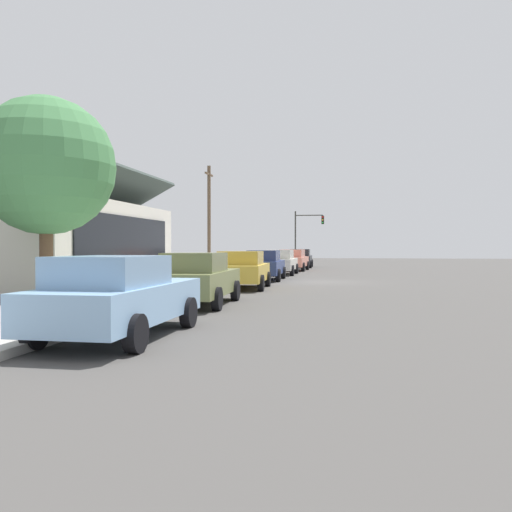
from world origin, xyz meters
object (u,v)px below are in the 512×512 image
Objects in this scene: utility_pole_wooden at (209,216)px; fire_hydrant_red at (229,273)px; car_charcoal at (300,258)px; shade_tree at (46,167)px; car_ivory at (280,262)px; car_olive at (198,278)px; car_mustard at (242,269)px; car_coral at (293,260)px; traffic_light_main at (306,229)px; car_navy at (265,265)px; car_skyblue at (118,296)px.

utility_pole_wooden is 12.09m from fire_hydrant_red.
shade_tree is at bearing 167.50° from car_charcoal.
car_ivory is 12.54m from car_charcoal.
fire_hydrant_red is (10.18, 1.40, -0.32)m from car_olive.
car_mustard and car_coral have the same top height.
car_olive is at bearing 176.80° from car_mustard.
traffic_light_main is at bearing -3.76° from fire_hydrant_red.
car_ivory is at bearing 179.29° from traffic_light_main.
car_charcoal is 11.69m from utility_pole_wooden.
car_navy is at bearing -147.74° from utility_pole_wooden.
car_charcoal is at bearing -2.46° from car_olive.
car_skyblue is at bearing -178.81° from car_coral.
shade_tree reaches higher than car_navy.
car_charcoal is 0.66× the size of utility_pole_wooden.
car_charcoal is (30.88, -0.11, 0.00)m from car_olive.
car_ivory is 0.92× the size of traffic_light_main.
car_charcoal is at bearing -2.51° from car_navy.
shade_tree is 11.03m from fire_hydrant_red.
car_coral is (24.35, -0.19, 0.00)m from car_olive.
car_olive is 0.95× the size of car_charcoal.
car_navy is at bearing -30.60° from fire_hydrant_red.
car_navy is 10.56m from utility_pole_wooden.
shade_tree is at bearing 156.95° from fire_hydrant_red.
car_ivory reaches higher than fire_hydrant_red.
car_charcoal is (24.33, -0.11, 0.00)m from car_mustard.
car_charcoal is at bearing 178.20° from traffic_light_main.
car_charcoal is 0.73× the size of shade_tree.
car_charcoal is at bearing -1.05° from car_ivory.
fire_hydrant_red is at bearing 174.84° from car_coral.
car_charcoal is at bearing -3.46° from car_mustard.
car_olive is (5.91, 0.16, -0.00)m from car_skyblue.
traffic_light_main is 7.32× the size of fire_hydrant_red.
utility_pole_wooden is at bearing 20.19° from fire_hydrant_red.
car_coral is at bearing -59.51° from utility_pole_wooden.
car_ivory and car_charcoal have the same top height.
utility_pole_wooden is (21.06, 5.40, 3.11)m from car_olive.
car_ivory is at bearing -10.07° from fire_hydrant_red.
utility_pole_wooden reaches higher than car_skyblue.
traffic_light_main is at bearing -3.88° from car_charcoal.
car_olive and car_coral have the same top height.
traffic_light_main reaches higher than car_mustard.
utility_pole_wooden is 10.56× the size of fire_hydrant_red.
car_skyblue reaches higher than fire_hydrant_red.
car_coral is 6.53m from car_charcoal.
utility_pole_wooden is at bearing -0.09° from shade_tree.
car_coral and car_charcoal have the same top height.
shade_tree is 0.90× the size of utility_pole_wooden.
fire_hydrant_red is (9.48, -4.03, -3.93)m from shade_tree.
car_olive is 6.55m from car_mustard.
car_olive is 12.52m from car_navy.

